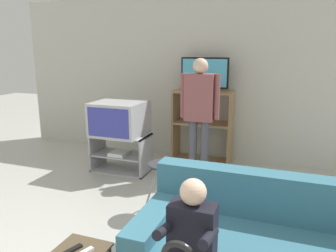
{
  "coord_description": "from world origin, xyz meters",
  "views": [
    {
      "loc": [
        1.42,
        -1.34,
        1.77
      ],
      "look_at": [
        0.17,
        2.08,
        0.9
      ],
      "focal_mm": 35.0,
      "sensor_mm": 36.0,
      "label": 1
    }
  ],
  "objects_px": {
    "person_standing_adult": "(199,108)",
    "media_shelf": "(202,126)",
    "person_seated_child": "(189,245)",
    "television_flat": "(205,75)",
    "folding_stool": "(163,173)",
    "tv_stand": "(121,153)",
    "remote_control_black": "(73,250)",
    "television_main": "(120,118)"
  },
  "relations": [
    {
      "from": "person_standing_adult",
      "to": "media_shelf",
      "type": "bearing_deg",
      "value": 100.51
    },
    {
      "from": "person_standing_adult",
      "to": "person_seated_child",
      "type": "xyz_separation_m",
      "value": [
        0.58,
        -2.41,
        -0.43
      ]
    },
    {
      "from": "television_flat",
      "to": "person_seated_child",
      "type": "distance_m",
      "value": 3.33
    },
    {
      "from": "folding_stool",
      "to": "person_seated_child",
      "type": "height_order",
      "value": "person_seated_child"
    },
    {
      "from": "folding_stool",
      "to": "person_standing_adult",
      "type": "relative_size",
      "value": 0.35
    },
    {
      "from": "tv_stand",
      "to": "remote_control_black",
      "type": "bearing_deg",
      "value": -69.47
    },
    {
      "from": "television_flat",
      "to": "folding_stool",
      "type": "relative_size",
      "value": 1.27
    },
    {
      "from": "remote_control_black",
      "to": "person_standing_adult",
      "type": "distance_m",
      "value": 2.56
    },
    {
      "from": "television_flat",
      "to": "remote_control_black",
      "type": "distance_m",
      "value": 3.36
    },
    {
      "from": "media_shelf",
      "to": "television_flat",
      "type": "relative_size",
      "value": 1.54
    },
    {
      "from": "media_shelf",
      "to": "folding_stool",
      "type": "relative_size",
      "value": 1.95
    },
    {
      "from": "tv_stand",
      "to": "remote_control_black",
      "type": "distance_m",
      "value": 2.54
    },
    {
      "from": "media_shelf",
      "to": "folding_stool",
      "type": "height_order",
      "value": "media_shelf"
    },
    {
      "from": "person_standing_adult",
      "to": "person_seated_child",
      "type": "height_order",
      "value": "person_standing_adult"
    },
    {
      "from": "media_shelf",
      "to": "folding_stool",
      "type": "xyz_separation_m",
      "value": [
        0.04,
        -1.81,
        -0.11
      ]
    },
    {
      "from": "media_shelf",
      "to": "remote_control_black",
      "type": "xyz_separation_m",
      "value": [
        -0.12,
        -3.19,
        -0.2
      ]
    },
    {
      "from": "person_standing_adult",
      "to": "person_seated_child",
      "type": "bearing_deg",
      "value": -76.48
    },
    {
      "from": "television_flat",
      "to": "folding_stool",
      "type": "bearing_deg",
      "value": -89.12
    },
    {
      "from": "media_shelf",
      "to": "remote_control_black",
      "type": "height_order",
      "value": "media_shelf"
    },
    {
      "from": "media_shelf",
      "to": "person_standing_adult",
      "type": "distance_m",
      "value": 0.85
    },
    {
      "from": "person_seated_child",
      "to": "tv_stand",
      "type": "bearing_deg",
      "value": 126.68
    },
    {
      "from": "media_shelf",
      "to": "folding_stool",
      "type": "distance_m",
      "value": 1.82
    },
    {
      "from": "television_main",
      "to": "person_standing_adult",
      "type": "xyz_separation_m",
      "value": [
        1.15,
        0.1,
        0.21
      ]
    },
    {
      "from": "television_main",
      "to": "person_standing_adult",
      "type": "bearing_deg",
      "value": 4.99
    },
    {
      "from": "tv_stand",
      "to": "person_standing_adult",
      "type": "distance_m",
      "value": 1.36
    },
    {
      "from": "media_shelf",
      "to": "remote_control_black",
      "type": "relative_size",
      "value": 7.87
    },
    {
      "from": "media_shelf",
      "to": "television_flat",
      "type": "distance_m",
      "value": 0.79
    },
    {
      "from": "television_flat",
      "to": "person_seated_child",
      "type": "height_order",
      "value": "television_flat"
    },
    {
      "from": "remote_control_black",
      "to": "person_seated_child",
      "type": "relative_size",
      "value": 0.15
    },
    {
      "from": "folding_stool",
      "to": "television_main",
      "type": "bearing_deg",
      "value": 136.74
    },
    {
      "from": "television_main",
      "to": "person_seated_child",
      "type": "relative_size",
      "value": 0.71
    },
    {
      "from": "television_main",
      "to": "remote_control_black",
      "type": "xyz_separation_m",
      "value": [
        0.89,
        -2.37,
        -0.41
      ]
    },
    {
      "from": "television_main",
      "to": "remote_control_black",
      "type": "distance_m",
      "value": 2.56
    },
    {
      "from": "television_flat",
      "to": "folding_stool",
      "type": "xyz_separation_m",
      "value": [
        0.03,
        -1.83,
        -0.91
      ]
    },
    {
      "from": "tv_stand",
      "to": "person_seated_child",
      "type": "bearing_deg",
      "value": -53.32
    },
    {
      "from": "person_seated_child",
      "to": "person_standing_adult",
      "type": "bearing_deg",
      "value": 103.52
    },
    {
      "from": "person_standing_adult",
      "to": "television_main",
      "type": "bearing_deg",
      "value": -175.01
    },
    {
      "from": "remote_control_black",
      "to": "television_flat",
      "type": "bearing_deg",
      "value": 108.17
    },
    {
      "from": "folding_stool",
      "to": "remote_control_black",
      "type": "relative_size",
      "value": 4.03
    },
    {
      "from": "person_seated_child",
      "to": "television_main",
      "type": "bearing_deg",
      "value": 126.78
    },
    {
      "from": "remote_control_black",
      "to": "person_standing_adult",
      "type": "relative_size",
      "value": 0.09
    },
    {
      "from": "tv_stand",
      "to": "television_flat",
      "type": "bearing_deg",
      "value": 39.34
    }
  ]
}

